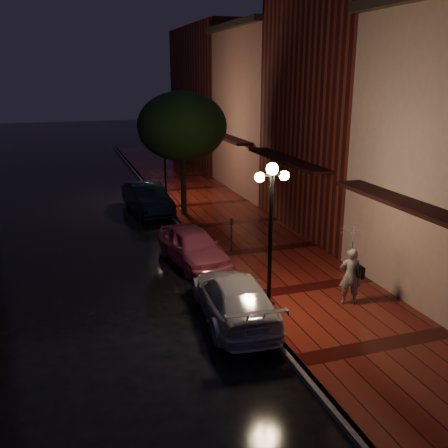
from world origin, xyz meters
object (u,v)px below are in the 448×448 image
object	(u,v)px
streetlamp_far	(165,154)
silver_car	(234,298)
pink_car	(193,246)
woman_with_umbrella	(352,253)
navy_car	(147,198)
parking_meter	(231,232)
streetlamp_near	(270,231)
street_tree	(182,128)

from	to	relation	value
streetlamp_far	silver_car	xyz separation A→B (m)	(-0.95, -13.77, -1.95)
pink_car	woman_with_umbrella	world-z (taller)	woman_with_umbrella
navy_car	parking_meter	xyz separation A→B (m)	(1.95, -7.21, 0.23)
streetlamp_near	streetlamp_far	bearing A→B (deg)	90.00
silver_car	woman_with_umbrella	distance (m)	3.65
streetlamp_far	navy_car	world-z (taller)	streetlamp_far
woman_with_umbrella	streetlamp_near	bearing A→B (deg)	21.43
streetlamp_far	silver_car	distance (m)	13.94
woman_with_umbrella	pink_car	bearing A→B (deg)	-30.03
streetlamp_near	navy_car	size ratio (longest dim) A/B	0.96
pink_car	navy_car	xyz separation A→B (m)	(-0.35, 7.53, 0.06)
silver_car	parking_meter	size ratio (longest dim) A/B	3.34
streetlamp_near	navy_car	xyz separation A→B (m)	(-1.30, 12.32, -1.86)
woman_with_umbrella	parking_meter	bearing A→B (deg)	-45.57
street_tree	silver_car	bearing A→B (deg)	-96.41
street_tree	silver_car	xyz separation A→B (m)	(-1.21, -10.76, -3.59)
streetlamp_near	navy_car	distance (m)	12.52
streetlamp_near	streetlamp_far	distance (m)	14.00
pink_car	woman_with_umbrella	xyz separation A→B (m)	(3.46, -4.94, 1.06)
navy_car	silver_car	size ratio (longest dim) A/B	0.99
streetlamp_near	silver_car	world-z (taller)	streetlamp_near
woman_with_umbrella	streetlamp_far	bearing A→B (deg)	-54.99
pink_car	parking_meter	distance (m)	1.66
streetlamp_far	navy_car	size ratio (longest dim) A/B	0.96
navy_car	pink_car	bearing A→B (deg)	-93.80
street_tree	pink_car	distance (m)	7.26
navy_car	parking_meter	distance (m)	7.47
navy_car	parking_meter	size ratio (longest dim) A/B	3.31
streetlamp_near	silver_car	size ratio (longest dim) A/B	0.95
navy_car	woman_with_umbrella	distance (m)	13.08
pink_car	silver_car	world-z (taller)	pink_car
streetlamp_near	silver_car	distance (m)	2.18
streetlamp_near	pink_car	distance (m)	5.24
parking_meter	streetlamp_near	bearing A→B (deg)	-86.25
navy_car	street_tree	bearing A→B (deg)	-46.84
woman_with_umbrella	parking_meter	distance (m)	5.63
streetlamp_far	navy_car	distance (m)	2.83
streetlamp_far	parking_meter	world-z (taller)	streetlamp_far
parking_meter	silver_car	bearing A→B (deg)	-97.16
pink_car	parking_meter	xyz separation A→B (m)	(1.60, 0.32, 0.29)
pink_car	silver_car	bearing A→B (deg)	-97.99
streetlamp_near	streetlamp_far	xyz separation A→B (m)	(0.00, 14.00, 0.00)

